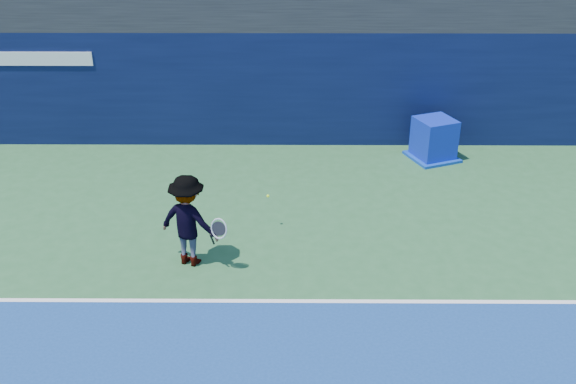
# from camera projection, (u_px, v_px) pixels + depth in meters

# --- Properties ---
(baseline) EXTENTS (24.00, 0.10, 0.01)m
(baseline) POSITION_uv_depth(u_px,v_px,m) (274.00, 301.00, 11.00)
(baseline) COLOR white
(baseline) RESTS_ON ground
(back_wall_assembly) EXTENTS (36.00, 1.03, 3.00)m
(back_wall_assembly) POSITION_uv_depth(u_px,v_px,m) (280.00, 86.00, 17.03)
(back_wall_assembly) COLOR #091134
(back_wall_assembly) RESTS_ON ground
(equipment_cart) EXTENTS (1.44, 1.44, 1.06)m
(equipment_cart) POSITION_uv_depth(u_px,v_px,m) (434.00, 141.00, 16.26)
(equipment_cart) COLOR #0C20A8
(equipment_cart) RESTS_ON ground
(tennis_player) EXTENTS (1.41, 1.05, 1.79)m
(tennis_player) POSITION_uv_depth(u_px,v_px,m) (188.00, 221.00, 11.71)
(tennis_player) COLOR white
(tennis_player) RESTS_ON ground
(tennis_ball) EXTENTS (0.06, 0.06, 0.06)m
(tennis_ball) POSITION_uv_depth(u_px,v_px,m) (268.00, 196.00, 12.97)
(tennis_ball) COLOR #C9FC1C
(tennis_ball) RESTS_ON ground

